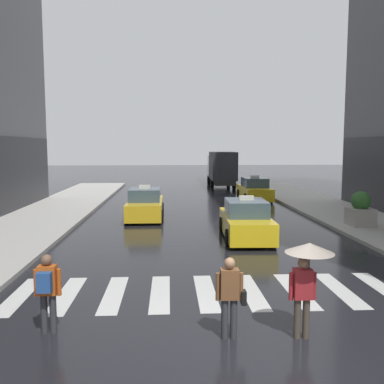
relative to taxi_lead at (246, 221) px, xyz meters
name	(u,v)px	position (x,y,z in m)	size (l,w,h in m)	color
ground_plane	(251,346)	(-1.63, -9.38, -0.72)	(160.00, 160.00, 0.00)	black
crosswalk_markings	(229,292)	(-1.63, -6.38, -0.72)	(11.30, 2.80, 0.01)	silver
taxi_lead	(246,221)	(0.00, 0.00, 0.00)	(2.05, 4.60, 1.80)	yellow
taxi_second	(145,205)	(-4.46, 5.09, 0.00)	(1.95, 4.55, 1.80)	gold
taxi_third	(254,190)	(2.92, 12.32, 0.00)	(1.97, 4.56, 1.80)	yellow
box_truck	(222,168)	(1.77, 21.95, 1.13)	(2.43, 7.59, 3.35)	#2D2D2D
pedestrian_with_umbrella	(307,264)	(-0.49, -9.10, 0.79)	(0.96, 0.96, 1.94)	#473D33
pedestrian_with_backpack	(47,288)	(-5.66, -8.62, 0.25)	(0.55, 0.43, 1.65)	#333338
pedestrian_with_handbag	(230,293)	(-2.00, -9.04, 0.21)	(0.60, 0.24, 1.65)	#333338
planter_mid_block	(361,210)	(5.77, 1.84, 0.15)	(1.10, 1.10, 1.60)	#A8A399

